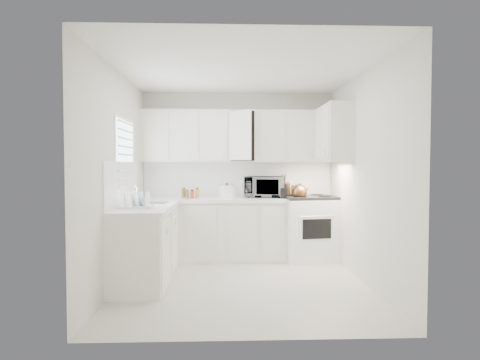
{
  "coord_description": "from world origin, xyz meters",
  "views": [
    {
      "loc": [
        -0.2,
        -4.94,
        1.47
      ],
      "look_at": [
        0.0,
        0.7,
        1.25
      ],
      "focal_mm": 30.57,
      "sensor_mm": 36.0,
      "label": 1
    }
  ],
  "objects_px": {
    "stove": "(309,219)",
    "utensil_crock": "(284,186)",
    "microwave": "(265,184)",
    "dish_rack": "(136,199)",
    "tea_kettle": "(299,191)",
    "rice_cooker": "(227,190)"
  },
  "relations": [
    {
      "from": "stove",
      "to": "dish_rack",
      "type": "relative_size",
      "value": 3.2
    },
    {
      "from": "microwave",
      "to": "dish_rack",
      "type": "distance_m",
      "value": 2.26
    },
    {
      "from": "microwave",
      "to": "utensil_crock",
      "type": "distance_m",
      "value": 0.35
    },
    {
      "from": "utensil_crock",
      "to": "dish_rack",
      "type": "relative_size",
      "value": 0.97
    },
    {
      "from": "dish_rack",
      "to": "utensil_crock",
      "type": "bearing_deg",
      "value": 32.57
    },
    {
      "from": "stove",
      "to": "utensil_crock",
      "type": "xyz_separation_m",
      "value": [
        -0.41,
        -0.09,
        0.51
      ]
    },
    {
      "from": "tea_kettle",
      "to": "rice_cooker",
      "type": "height_order",
      "value": "tea_kettle"
    },
    {
      "from": "stove",
      "to": "utensil_crock",
      "type": "height_order",
      "value": "utensil_crock"
    },
    {
      "from": "tea_kettle",
      "to": "dish_rack",
      "type": "relative_size",
      "value": 0.71
    },
    {
      "from": "microwave",
      "to": "tea_kettle",
      "type": "bearing_deg",
      "value": -18.62
    },
    {
      "from": "dish_rack",
      "to": "microwave",
      "type": "bearing_deg",
      "value": 41.1
    },
    {
      "from": "rice_cooker",
      "to": "dish_rack",
      "type": "distance_m",
      "value": 1.76
    },
    {
      "from": "microwave",
      "to": "stove",
      "type": "bearing_deg",
      "value": 1.12
    },
    {
      "from": "rice_cooker",
      "to": "utensil_crock",
      "type": "bearing_deg",
      "value": -10.57
    },
    {
      "from": "stove",
      "to": "rice_cooker",
      "type": "bearing_deg",
      "value": 170.7
    },
    {
      "from": "stove",
      "to": "microwave",
      "type": "bearing_deg",
      "value": 159.76
    },
    {
      "from": "rice_cooker",
      "to": "dish_rack",
      "type": "relative_size",
      "value": 0.59
    },
    {
      "from": "microwave",
      "to": "dish_rack",
      "type": "relative_size",
      "value": 1.52
    },
    {
      "from": "tea_kettle",
      "to": "microwave",
      "type": "xyz_separation_m",
      "value": [
        -0.49,
        0.3,
        0.08
      ]
    },
    {
      "from": "stove",
      "to": "dish_rack",
      "type": "xyz_separation_m",
      "value": [
        -2.34,
        -1.37,
        0.43
      ]
    },
    {
      "from": "rice_cooker",
      "to": "utensil_crock",
      "type": "distance_m",
      "value": 0.87
    },
    {
      "from": "stove",
      "to": "utensil_crock",
      "type": "distance_m",
      "value": 0.66
    }
  ]
}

